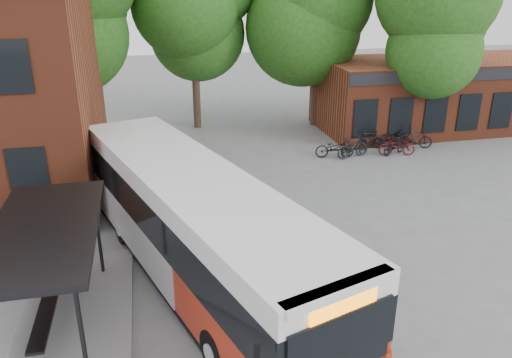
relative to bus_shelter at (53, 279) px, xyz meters
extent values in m
plane|color=slate|center=(4.50, 1.00, -1.45)|extent=(100.00, 100.00, 0.00)
imported|color=black|center=(11.49, 10.90, -0.95)|extent=(2.00, 1.02, 1.00)
imported|color=black|center=(12.35, 10.69, -0.90)|extent=(1.91, 1.02, 1.11)
imported|color=black|center=(12.56, 10.89, -1.02)|extent=(1.73, 1.03, 0.86)
imported|color=black|center=(13.74, 11.88, -0.95)|extent=(1.73, 0.92, 1.00)
imported|color=#5B1216|center=(14.65, 10.53, -0.97)|extent=(1.91, 1.00, 0.95)
imported|color=black|center=(14.63, 10.69, -0.94)|extent=(1.76, 1.16, 1.03)
imported|color=black|center=(14.96, 11.89, -0.97)|extent=(1.86, 0.71, 0.96)
imported|color=black|center=(16.14, 11.39, -0.92)|extent=(1.83, 1.02, 1.06)
camera|label=1|loc=(2.54, -11.14, 6.69)|focal=35.00mm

